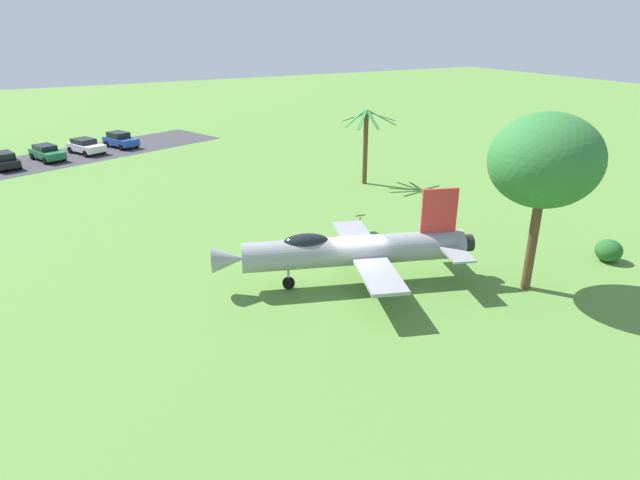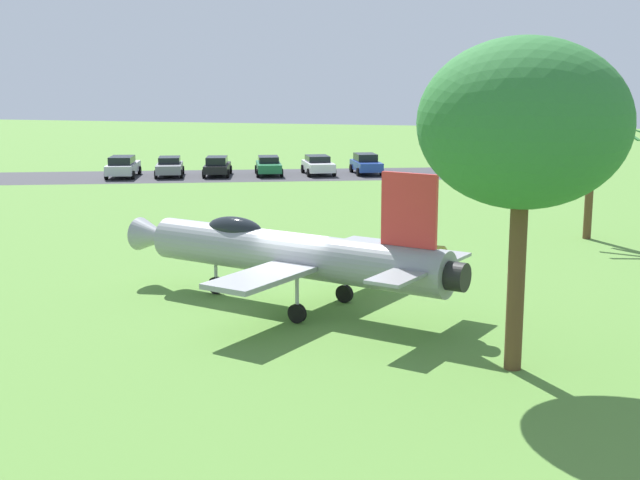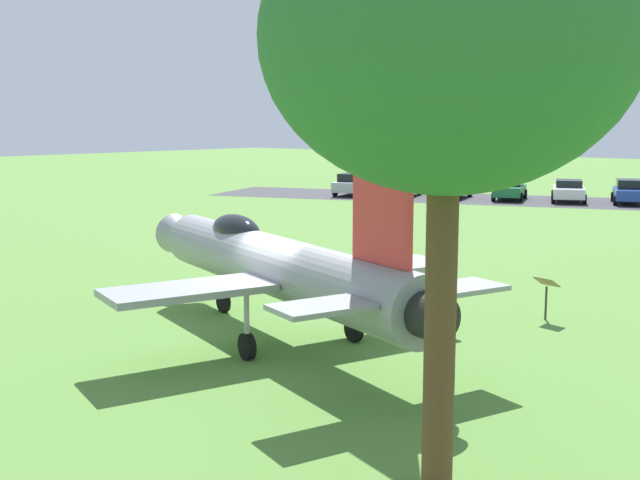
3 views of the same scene
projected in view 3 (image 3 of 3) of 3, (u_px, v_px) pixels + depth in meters
ground_plane at (280, 339)px, 19.46m from camera, size 200.00×200.00×0.00m
parking_strip at (484, 199)px, 54.27m from camera, size 20.49×38.29×0.00m
display_jet at (272, 263)px, 19.50m from camera, size 8.82×12.54×4.70m
shade_tree at (447, 38)px, 10.67m from camera, size 4.80×5.27×8.49m
info_plaque at (547, 288)px, 21.25m from camera, size 0.51×0.67×1.14m
parked_car_blue at (629, 191)px, 51.13m from camera, size 4.39×3.23×1.54m
parked_car_white at (569, 190)px, 52.38m from camera, size 4.54×3.45×1.42m
parked_car_green at (510, 189)px, 53.66m from camera, size 4.47×3.09×1.41m
parked_car_black at (452, 187)px, 54.80m from camera, size 4.48×2.81×1.47m
parked_car_gray at (402, 186)px, 56.17m from camera, size 4.52×3.18×1.44m
parked_car_silver at (355, 184)px, 57.16m from camera, size 5.11×3.25×1.57m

